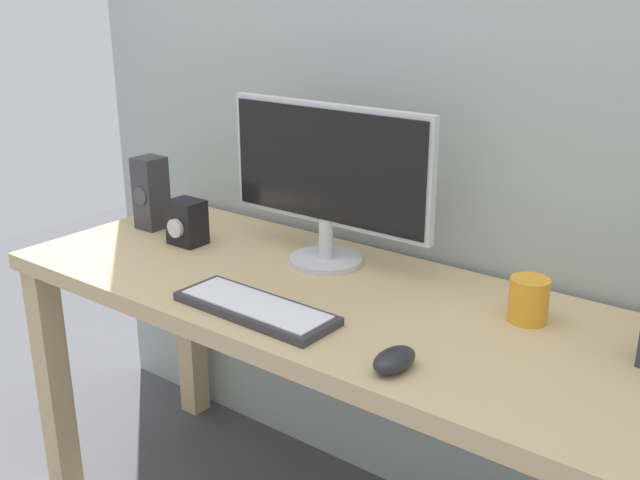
{
  "coord_description": "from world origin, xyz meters",
  "views": [
    {
      "loc": [
        0.94,
        -1.28,
        1.42
      ],
      "look_at": [
        -0.04,
        0.0,
        0.86
      ],
      "focal_mm": 41.75,
      "sensor_mm": 36.0,
      "label": 1
    }
  ],
  "objects_px": {
    "monitor": "(328,176)",
    "keyboard_primary": "(255,308)",
    "desk": "(333,334)",
    "audio_controller": "(187,222)",
    "mouse": "(394,360)",
    "coffee_mug": "(529,300)",
    "speaker_left": "(151,193)"
  },
  "relations": [
    {
      "from": "monitor",
      "to": "keyboard_primary",
      "type": "distance_m",
      "value": 0.41
    },
    {
      "from": "desk",
      "to": "speaker_left",
      "type": "distance_m",
      "value": 0.74
    },
    {
      "from": "keyboard_primary",
      "to": "speaker_left",
      "type": "xyz_separation_m",
      "value": [
        -0.64,
        0.26,
        0.09
      ]
    },
    {
      "from": "monitor",
      "to": "speaker_left",
      "type": "relative_size",
      "value": 2.81
    },
    {
      "from": "monitor",
      "to": "mouse",
      "type": "bearing_deg",
      "value": -40.69
    },
    {
      "from": "monitor",
      "to": "keyboard_primary",
      "type": "bearing_deg",
      "value": -80.27
    },
    {
      "from": "desk",
      "to": "coffee_mug",
      "type": "xyz_separation_m",
      "value": [
        0.42,
        0.13,
        0.16
      ]
    },
    {
      "from": "speaker_left",
      "to": "audio_controller",
      "type": "xyz_separation_m",
      "value": [
        0.19,
        -0.04,
        -0.04
      ]
    },
    {
      "from": "keyboard_primary",
      "to": "mouse",
      "type": "xyz_separation_m",
      "value": [
        0.37,
        -0.03,
        0.01
      ]
    },
    {
      "from": "speaker_left",
      "to": "audio_controller",
      "type": "distance_m",
      "value": 0.19
    },
    {
      "from": "coffee_mug",
      "to": "desk",
      "type": "bearing_deg",
      "value": -163.16
    },
    {
      "from": "keyboard_primary",
      "to": "speaker_left",
      "type": "height_order",
      "value": "speaker_left"
    },
    {
      "from": "desk",
      "to": "monitor",
      "type": "xyz_separation_m",
      "value": [
        -0.13,
        0.15,
        0.34
      ]
    },
    {
      "from": "monitor",
      "to": "speaker_left",
      "type": "height_order",
      "value": "monitor"
    },
    {
      "from": "mouse",
      "to": "keyboard_primary",
      "type": "bearing_deg",
      "value": 178.51
    },
    {
      "from": "monitor",
      "to": "coffee_mug",
      "type": "relative_size",
      "value": 6.11
    },
    {
      "from": "audio_controller",
      "to": "coffee_mug",
      "type": "height_order",
      "value": "audio_controller"
    },
    {
      "from": "audio_controller",
      "to": "desk",
      "type": "bearing_deg",
      "value": -3.25
    },
    {
      "from": "mouse",
      "to": "speaker_left",
      "type": "xyz_separation_m",
      "value": [
        -1.01,
        0.29,
        0.08
      ]
    },
    {
      "from": "desk",
      "to": "keyboard_primary",
      "type": "height_order",
      "value": "keyboard_primary"
    },
    {
      "from": "desk",
      "to": "monitor",
      "type": "height_order",
      "value": "monitor"
    },
    {
      "from": "keyboard_primary",
      "to": "speaker_left",
      "type": "relative_size",
      "value": 1.84
    },
    {
      "from": "audio_controller",
      "to": "keyboard_primary",
      "type": "bearing_deg",
      "value": -26.24
    },
    {
      "from": "monitor",
      "to": "coffee_mug",
      "type": "height_order",
      "value": "monitor"
    },
    {
      "from": "desk",
      "to": "audio_controller",
      "type": "relative_size",
      "value": 13.67
    },
    {
      "from": "mouse",
      "to": "monitor",
      "type": "bearing_deg",
      "value": 142.5
    },
    {
      "from": "keyboard_primary",
      "to": "desk",
      "type": "bearing_deg",
      "value": 70.64
    },
    {
      "from": "monitor",
      "to": "speaker_left",
      "type": "bearing_deg",
      "value": -172.02
    },
    {
      "from": "monitor",
      "to": "audio_controller",
      "type": "xyz_separation_m",
      "value": [
        -0.39,
        -0.12,
        -0.17
      ]
    },
    {
      "from": "desk",
      "to": "audio_controller",
      "type": "distance_m",
      "value": 0.54
    },
    {
      "from": "keyboard_primary",
      "to": "audio_controller",
      "type": "distance_m",
      "value": 0.5
    },
    {
      "from": "speaker_left",
      "to": "coffee_mug",
      "type": "distance_m",
      "value": 1.12
    }
  ]
}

